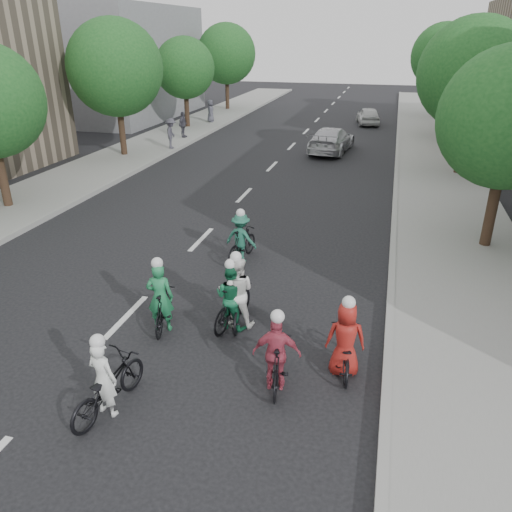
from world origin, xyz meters
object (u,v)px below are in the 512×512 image
at_px(follow_car_trail, 368,116).
at_px(spectator_0, 171,133).
at_px(cyclist_2, 345,346).
at_px(spectator_2, 210,111).
at_px(cyclist_4, 237,298).
at_px(cyclist_5, 241,241).
at_px(cyclist_6, 107,384).
at_px(cyclist_1, 162,304).
at_px(cyclist_0, 232,301).
at_px(follow_car_lead, 331,140).
at_px(spectator_1, 183,125).
at_px(cyclist_3, 277,358).

height_order(follow_car_trail, spectator_0, spectator_0).
xyz_separation_m(cyclist_2, spectator_2, (-12.47, 26.91, 0.33)).
bearing_deg(spectator_0, cyclist_4, -164.29).
xyz_separation_m(cyclist_5, spectator_2, (-9.01, 22.39, 0.30)).
bearing_deg(cyclist_6, cyclist_1, -75.00).
height_order(cyclist_0, follow_car_trail, cyclist_0).
distance_m(cyclist_6, follow_car_lead, 22.05).
bearing_deg(spectator_1, cyclist_1, -154.97).
relative_size(cyclist_5, follow_car_trail, 0.48).
height_order(spectator_1, spectator_2, spectator_1).
bearing_deg(cyclist_0, cyclist_5, -65.91).
distance_m(follow_car_lead, spectator_0, 8.97).
distance_m(cyclist_2, cyclist_4, 2.80).
distance_m(cyclist_5, spectator_2, 24.14).
height_order(cyclist_5, cyclist_6, cyclist_6).
bearing_deg(cyclist_0, cyclist_1, 29.91).
xyz_separation_m(spectator_1, spectator_2, (-0.34, 5.98, -0.00)).
relative_size(cyclist_6, spectator_2, 1.26).
bearing_deg(cyclist_5, follow_car_trail, -83.39).
relative_size(cyclist_2, cyclist_5, 0.99).
distance_m(cyclist_0, follow_car_trail, 28.68).
relative_size(cyclist_5, spectator_0, 1.04).
distance_m(cyclist_1, follow_car_lead, 19.31).
distance_m(follow_car_lead, spectator_2, 12.03).
distance_m(cyclist_4, spectator_1, 21.99).
height_order(follow_car_trail, spectator_2, spectator_2).
bearing_deg(spectator_2, cyclist_4, -169.14).
xyz_separation_m(cyclist_0, cyclist_6, (-1.27, -3.27, -0.09)).
bearing_deg(follow_car_trail, cyclist_5, 75.87).
height_order(cyclist_4, follow_car_trail, cyclist_4).
relative_size(cyclist_4, spectator_1, 1.18).
xyz_separation_m(cyclist_1, cyclist_3, (2.95, -1.33, 0.00)).
bearing_deg(cyclist_6, spectator_1, -60.02).
distance_m(cyclist_1, spectator_0, 18.72).
height_order(cyclist_1, spectator_0, spectator_0).
relative_size(cyclist_4, cyclist_5, 1.06).
bearing_deg(cyclist_5, spectator_0, -47.29).
bearing_deg(follow_car_trail, spectator_0, 40.32).
xyz_separation_m(cyclist_1, spectator_1, (-7.99, 20.39, 0.31)).
xyz_separation_m(cyclist_2, spectator_0, (-11.50, 17.75, 0.39)).
bearing_deg(cyclist_3, cyclist_5, -74.87).
relative_size(cyclist_4, follow_car_lead, 0.39).
height_order(follow_car_lead, spectator_2, spectator_2).
bearing_deg(spectator_1, cyclist_3, -149.63).
distance_m(cyclist_3, spectator_2, 29.91).
distance_m(cyclist_0, cyclist_3, 2.35).
xyz_separation_m(cyclist_5, spectator_0, (-8.04, 13.23, 0.35)).
relative_size(cyclist_3, spectator_1, 1.08).
height_order(cyclist_4, spectator_0, cyclist_4).
relative_size(cyclist_3, spectator_0, 1.02).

